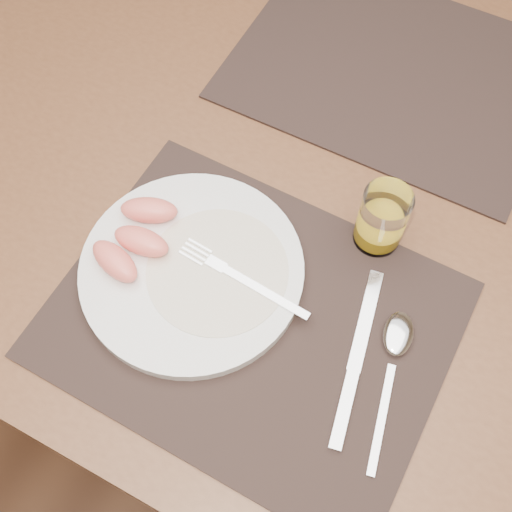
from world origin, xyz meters
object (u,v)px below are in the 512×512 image
Objects in this scene: table at (318,212)px; plate at (192,270)px; placemat_near at (251,319)px; knife at (353,371)px; juice_glass at (382,220)px; fork at (233,274)px; spoon at (396,346)px; placemat_far at (393,70)px.

table is 0.24m from plate.
knife reaches higher than placemat_near.
knife is 2.46× the size of juice_glass.
spoon is at bearing 3.16° from fork.
spoon reaches higher than placemat_far.
placemat_near is 0.09m from plate.
table is at bearing 134.43° from spoon.
knife is at bearing -73.60° from placemat_far.
spoon is (0.20, 0.01, -0.01)m from fork.
plate reaches higher than placemat_near.
fork reaches higher than spoon.
plate is (-0.08, -0.20, 0.10)m from table.
placemat_near reaches higher than table.
fork is 0.18m from knife.
juice_glass reaches higher than spoon.
placemat_near is 0.06m from fork.
fork reaches higher than knife.
juice_glass reaches higher than placemat_near.
spoon reaches higher than placemat_near.
knife is (0.17, -0.04, -0.02)m from fork.
table is 15.70× the size of juice_glass.
placemat_far is (0.00, 0.44, 0.00)m from placemat_near.
spoon is at bearing -67.73° from placemat_far.
knife is (0.13, -0.00, 0.00)m from placemat_near.
plate reaches higher than table.
fork is (-0.04, 0.03, 0.02)m from placemat_near.
spoon is at bearing -45.57° from table.
placemat_far is 1.67× the size of plate.
spoon reaches higher than table.
fork is at bearing 16.01° from plate.
plate reaches higher than knife.
placemat_far is 2.35× the size of spoon.
fork is 0.80× the size of knife.
knife is at bearing -12.12° from fork.
table is at bearing 67.65° from plate.
juice_glass is at bearing 40.08° from plate.
juice_glass reaches higher than fork.
table is 0.26m from spoon.
fork reaches higher than placemat_near.
placemat_far is 5.05× the size of juice_glass.
knife reaches higher than placemat_far.
knife is (0.14, -0.22, 0.09)m from table.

